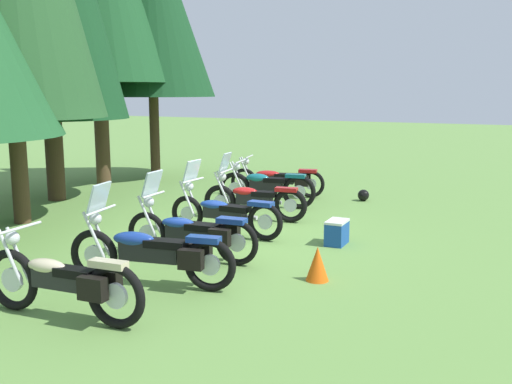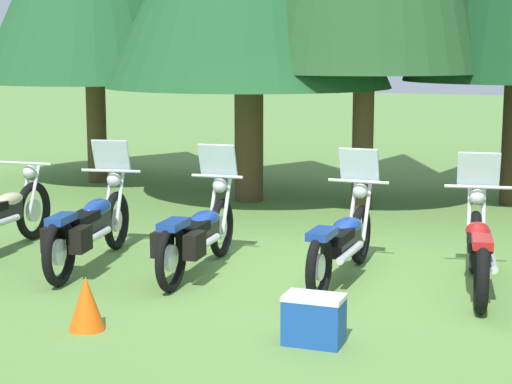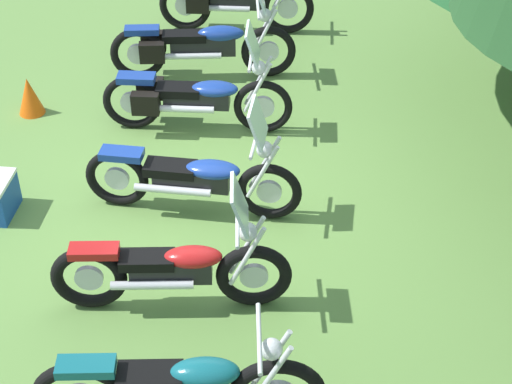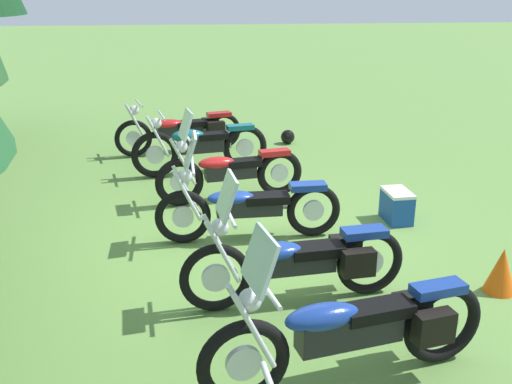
% 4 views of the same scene
% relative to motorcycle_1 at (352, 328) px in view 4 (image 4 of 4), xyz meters
% --- Properties ---
extents(ground_plane, '(80.00, 80.00, 0.00)m').
position_rel_motorcycle_1_xyz_m(ground_plane, '(2.72, 0.61, -0.47)').
color(ground_plane, '#608C42').
extents(motorcycle_1, '(0.89, 2.38, 1.37)m').
position_rel_motorcycle_1_xyz_m(motorcycle_1, '(0.00, 0.00, 0.00)').
color(motorcycle_1, black).
rests_on(motorcycle_1, ground_plane).
extents(motorcycle_2, '(0.70, 2.25, 1.36)m').
position_rel_motorcycle_1_xyz_m(motorcycle_2, '(1.26, 0.19, -0.01)').
color(motorcycle_2, black).
rests_on(motorcycle_2, ground_plane).
extents(motorcycle_3, '(0.69, 2.27, 1.35)m').
position_rel_motorcycle_1_xyz_m(motorcycle_3, '(2.80, 0.55, -0.03)').
color(motorcycle_3, black).
rests_on(motorcycle_3, ground_plane).
extents(motorcycle_4, '(0.71, 2.16, 1.35)m').
position_rel_motorcycle_1_xyz_m(motorcycle_4, '(4.19, 0.67, -0.03)').
color(motorcycle_4, black).
rests_on(motorcycle_4, ground_plane).
extents(motorcycle_5, '(0.72, 2.24, 1.03)m').
position_rel_motorcycle_1_xyz_m(motorcycle_5, '(5.52, 1.05, -0.00)').
color(motorcycle_5, black).
rests_on(motorcycle_5, ground_plane).
extents(motorcycle_6, '(0.94, 2.33, 0.99)m').
position_rel_motorcycle_1_xyz_m(motorcycle_6, '(6.87, 1.35, -0.04)').
color(motorcycle_6, black).
rests_on(motorcycle_6, ground_plane).
extents(picnic_cooler, '(0.51, 0.33, 0.42)m').
position_rel_motorcycle_1_xyz_m(picnic_cooler, '(3.17, -1.48, -0.26)').
color(picnic_cooler, '#19479E').
rests_on(picnic_cooler, ground_plane).
extents(traffic_cone, '(0.32, 0.32, 0.48)m').
position_rel_motorcycle_1_xyz_m(traffic_cone, '(1.21, -1.89, -0.23)').
color(traffic_cone, '#EA590F').
rests_on(traffic_cone, ground_plane).
extents(dropped_helmet, '(0.27, 0.27, 0.27)m').
position_rel_motorcycle_1_xyz_m(dropped_helmet, '(7.25, -0.69, -0.34)').
color(dropped_helmet, black).
rests_on(dropped_helmet, ground_plane).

